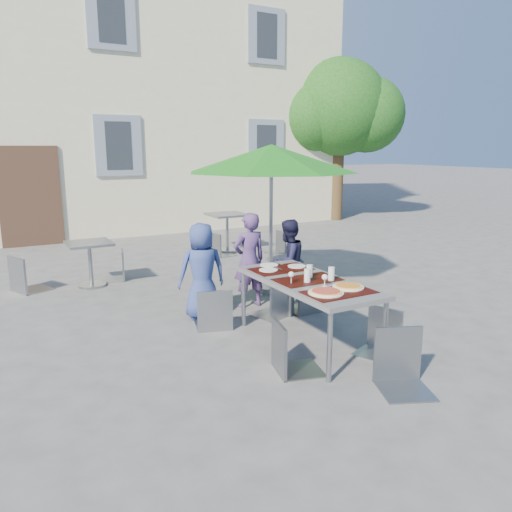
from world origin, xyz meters
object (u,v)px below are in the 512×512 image
chair_5 (404,324)px  bg_chair_l_0 (22,252)px  pizza_near_right (348,286)px  chair_4 (382,306)px  dining_table (307,285)px  child_1 (249,260)px  child_0 (202,271)px  bg_chair_r_1 (277,229)px  chair_0 (213,284)px  chair_2 (308,270)px  cafe_table_1 (227,224)px  chair_3 (290,316)px  bg_chair_l_1 (219,230)px  child_2 (288,262)px  bg_chair_r_0 (116,247)px  chair_1 (277,273)px  patio_umbrella (271,160)px  cafe_table_0 (90,257)px  pizza_near_left (326,292)px

chair_5 → bg_chair_l_0: (-2.77, 5.05, 0.02)m
pizza_near_right → chair_4: 0.48m
dining_table → child_1: 1.53m
child_0 → bg_chair_r_1: (2.99, 3.06, -0.14)m
chair_0 → bg_chair_l_0: bearing=123.2°
chair_2 → chair_4: (-0.06, -1.48, -0.06)m
cafe_table_1 → chair_3: bearing=-109.9°
chair_3 → bg_chair_r_1: bearing=59.8°
chair_2 → chair_3: size_ratio=1.01×
cafe_table_1 → bg_chair_l_1: (-0.35, -0.35, -0.05)m
child_2 → bg_chair_r_0: 3.04m
chair_2 → chair_3: 1.86m
bg_chair_l_0 → cafe_table_1: bg_chair_l_0 is taller
pizza_near_right → chair_1: size_ratio=0.33×
chair_0 → bg_chair_r_0: bearing=98.9°
chair_0 → chair_5: (0.90, -2.20, 0.04)m
cafe_table_1 → bg_chair_l_1: bg_chair_l_1 is taller
patio_umbrella → bg_chair_r_0: size_ratio=2.71×
child_1 → bg_chair_r_0: size_ratio=1.40×
chair_3 → bg_chair_l_1: chair_3 is taller
bg_chair_l_0 → cafe_table_1: bearing=17.2°
chair_3 → dining_table: bearing=42.2°
child_1 → chair_1: 0.58m
child_1 → chair_0: size_ratio=1.37×
dining_table → chair_4: bearing=-43.4°
chair_0 → bg_chair_l_0: 3.41m
bg_chair_l_1 → bg_chair_r_1: bearing=-10.9°
patio_umbrella → cafe_table_1: (0.72, 3.02, -1.41)m
chair_3 → child_1: bearing=72.4°
child_0 → bg_chair_l_0: bearing=-43.4°
pizza_near_right → cafe_table_0: size_ratio=0.45×
pizza_near_left → pizza_near_right: same height
child_0 → bg_chair_r_1: 4.28m
pizza_near_right → child_1: (-0.09, 2.00, -0.11)m
bg_chair_l_1 → chair_3: bearing=-107.7°
chair_2 → cafe_table_1: size_ratio=1.23×
child_2 → bg_chair_l_0: (-3.22, 2.39, 0.03)m
bg_chair_l_0 → child_0: bearing=-51.3°
dining_table → chair_1: (0.18, 0.95, -0.11)m
child_1 → chair_3: (-0.64, -2.03, -0.08)m
chair_3 → bg_chair_r_0: bearing=97.9°
bg_chair_l_1 → bg_chair_r_1: size_ratio=1.07×
chair_2 → bg_chair_r_0: chair_2 is taller
child_2 → bg_chair_l_0: bearing=-55.4°
child_2 → bg_chair_r_1: (1.69, 3.05, -0.11)m
child_0 → cafe_table_0: size_ratio=1.74×
pizza_near_right → patio_umbrella: (0.56, 2.50, 1.22)m
chair_2 → bg_chair_l_1: bearing=83.1°
bg_chair_l_0 → chair_5: bearing=-61.3°
chair_4 → bg_chair_r_1: 5.32m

